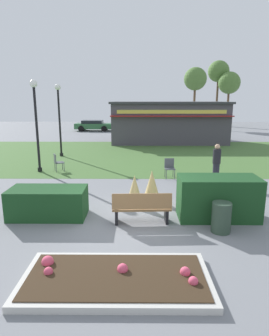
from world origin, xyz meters
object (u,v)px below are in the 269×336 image
Objects in this scene: cafe_chair_west at (57,161)px; tree_right_bg at (219,72)px; cafe_chair_east at (170,167)px; person_strolling at (216,163)px; tree_left_bg at (195,79)px; tree_center_bg at (229,83)px; food_kiosk at (168,122)px; parked_car_west_slot at (94,125)px; trash_bin at (221,217)px; park_bench at (142,208)px; lamppost_far at (59,112)px; lamppost_mid at (36,115)px.

tree_right_bg reaches higher than cafe_chair_west.
person_strolling is (1.91, -0.80, 0.33)m from cafe_chair_east.
cafe_chair_west is at bearing -118.99° from tree_right_bg.
cafe_chair_west is 0.12× the size of tree_left_bg.
tree_center_bg is at bearing 68.40° from cafe_chair_east.
tree_center_bg reaches higher than person_strolling.
person_strolling reaches higher than cafe_chair_west.
parked_car_west_slot is (-7.61, 8.92, -1.04)m from food_kiosk.
cafe_chair_west is 31.35m from tree_right_bg.
person_strolling reaches higher than trash_bin.
parked_car_west_slot is (-8.37, 21.58, -0.22)m from person_strolling.
person_strolling is 30.39m from tree_right_bg.
person_strolling is at bearing -107.41° from tree_center_bg.
trash_bin is (2.14, -0.56, -0.06)m from park_bench.
parked_car_west_slot is at bearing -161.85° from tree_center_bg.
lamppost_far is 2.63× the size of person_strolling.
tree_left_bg is (11.20, 23.63, 5.41)m from cafe_chair_west.
cafe_chair_east is at bearing -12.04° from cafe_chair_west.
lamppost_mid is 2.42m from cafe_chair_west.
park_bench is at bearing 165.34° from trash_bin.
food_kiosk is at bearing 88.81° from trash_bin.
parked_car_west_slot reaches higher than cafe_chair_east.
parked_car_west_slot reaches higher than park_bench.
tree_right_bg is (9.39, 27.99, 6.55)m from cafe_chair_east.
cafe_chair_east is 0.53× the size of person_strolling.
cafe_chair_east is 21.76m from parked_car_west_slot.
lamppost_mid is 4.99× the size of cafe_chair_east.
park_bench is 5.46m from person_strolling.
park_bench is 5.33m from cafe_chair_east.
tree_left_bg is at bearing -138.98° from tree_right_bg.
lamppost_mid is 0.46× the size of food_kiosk.
food_kiosk is 1.29× the size of tree_left_bg.
lamppost_far is 23.16m from tree_left_bg.
lamppost_far is 0.63× the size of tree_center_bg.
lamppost_far is 27.95m from tree_right_bg.
food_kiosk is 1.12× the size of tree_right_bg.
lamppost_far is at bearing -138.50° from food_kiosk.
food_kiosk reaches higher than trash_bin.
parked_car_west_slot is at bearing 130.45° from food_kiosk.
lamppost_mid is at bearing -178.77° from cafe_chair_west.
person_strolling is at bearing -98.48° from tree_left_bg.
tree_right_bg is at bearing 61.01° from cafe_chair_west.
food_kiosk is 10.74× the size of cafe_chair_east.
cafe_chair_west is (-6.62, -10.69, -1.15)m from food_kiosk.
trash_bin is at bearing -82.22° from cafe_chair_east.
person_strolling is 0.40× the size of parked_car_west_slot.
tree_right_bg is at bearing 121.54° from tree_center_bg.
tree_center_bg reaches higher than park_bench.
park_bench is at bearing -56.97° from cafe_chair_west.
lamppost_mid is at bearing -89.72° from parked_car_west_slot.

